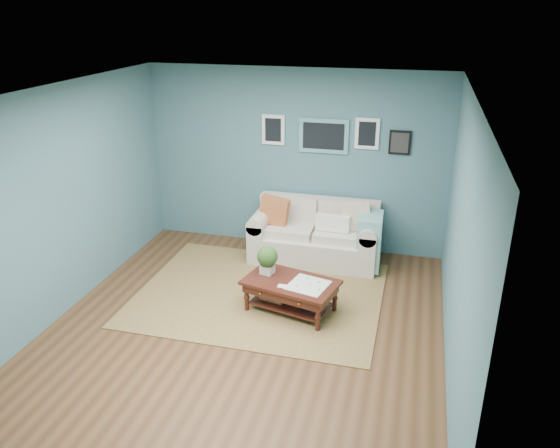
% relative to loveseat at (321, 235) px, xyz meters
% --- Properties ---
extents(room_shell, '(5.00, 5.02, 2.70)m').
position_rel_loveseat_xyz_m(room_shell, '(-0.50, -1.97, 0.97)').
color(room_shell, brown).
rests_on(room_shell, ground).
extents(area_rug, '(3.12, 2.49, 0.01)m').
position_rel_loveseat_xyz_m(area_rug, '(-0.57, -1.22, -0.39)').
color(area_rug, brown).
rests_on(area_rug, ground).
extents(loveseat, '(1.88, 0.85, 0.97)m').
position_rel_loveseat_xyz_m(loveseat, '(0.00, 0.00, 0.00)').
color(loveseat, beige).
rests_on(loveseat, ground).
extents(coffee_table, '(1.23, 0.89, 0.77)m').
position_rel_loveseat_xyz_m(coffee_table, '(-0.14, -1.50, -0.05)').
color(coffee_table, '#381A10').
rests_on(coffee_table, ground).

